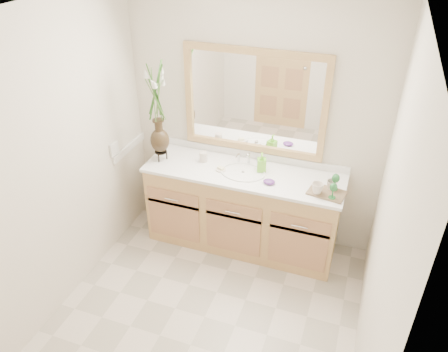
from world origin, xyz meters
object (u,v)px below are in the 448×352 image
at_px(tumbler, 203,157).
at_px(soap_bottle, 262,163).
at_px(flower_vase, 157,103).
at_px(tray, 327,193).

height_order(tumbler, soap_bottle, soap_bottle).
relative_size(tumbler, soap_bottle, 0.60).
xyz_separation_m(flower_vase, soap_bottle, (0.96, 0.12, -0.50)).
height_order(flower_vase, tumbler, flower_vase).
height_order(flower_vase, soap_bottle, flower_vase).
distance_m(flower_vase, soap_bottle, 1.09).
xyz_separation_m(tumbler, tray, (1.19, -0.16, -0.04)).
bearing_deg(soap_bottle, tumbler, 164.03).
height_order(soap_bottle, tray, soap_bottle).
bearing_deg(tumbler, tray, -7.67).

